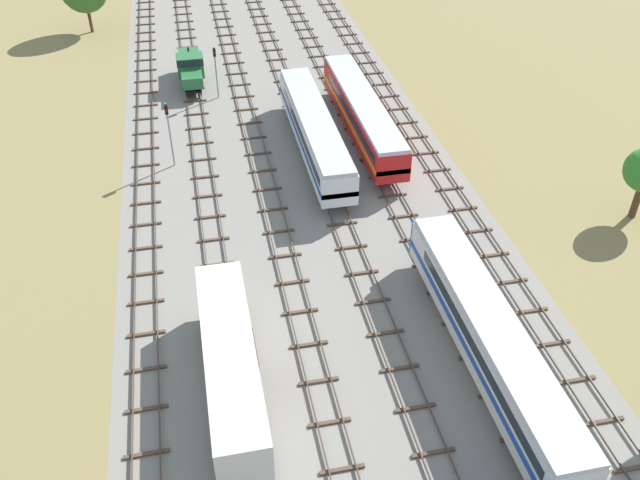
# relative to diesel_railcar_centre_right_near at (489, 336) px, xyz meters

# --- Properties ---
(ground_plane) EXTENTS (480.00, 480.00, 0.00)m
(ground_plane) POSITION_rel_diesel_railcar_centre_right_near_xyz_m (-7.41, 19.36, -2.60)
(ground_plane) COLOR olive
(ballast_bed) EXTENTS (28.70, 176.00, 0.01)m
(ballast_bed) POSITION_rel_diesel_railcar_centre_right_near_xyz_m (-7.41, 19.36, -2.59)
(ballast_bed) COLOR gray
(ballast_bed) RESTS_ON ground
(track_far_left) EXTENTS (2.40, 126.00, 0.29)m
(track_far_left) POSITION_rel_diesel_railcar_centre_right_near_xyz_m (-19.76, 20.36, -2.46)
(track_far_left) COLOR #47382D
(track_far_left) RESTS_ON ground
(track_left) EXTENTS (2.40, 126.00, 0.29)m
(track_left) POSITION_rel_diesel_railcar_centre_right_near_xyz_m (-14.82, 20.36, -2.46)
(track_left) COLOR #47382D
(track_left) RESTS_ON ground
(track_centre_left) EXTENTS (2.40, 126.00, 0.29)m
(track_centre_left) POSITION_rel_diesel_railcar_centre_right_near_xyz_m (-9.88, 20.36, -2.46)
(track_centre_left) COLOR #47382D
(track_centre_left) RESTS_ON ground
(track_centre) EXTENTS (2.40, 126.00, 0.29)m
(track_centre) POSITION_rel_diesel_railcar_centre_right_near_xyz_m (-4.94, 20.36, -2.46)
(track_centre) COLOR #47382D
(track_centre) RESTS_ON ground
(track_centre_right) EXTENTS (2.40, 126.00, 0.29)m
(track_centre_right) POSITION_rel_diesel_railcar_centre_right_near_xyz_m (-0.00, 20.36, -2.46)
(track_centre_right) COLOR #47382D
(track_centre_right) RESTS_ON ground
(track_right) EXTENTS (2.40, 126.00, 0.29)m
(track_right) POSITION_rel_diesel_railcar_centre_right_near_xyz_m (4.94, 20.36, -2.46)
(track_right) COLOR #47382D
(track_right) RESTS_ON ground
(diesel_railcar_centre_right_near) EXTENTS (2.96, 20.50, 3.80)m
(diesel_railcar_centre_right_near) POSITION_rel_diesel_railcar_centre_right_near_xyz_m (0.00, 0.00, 0.00)
(diesel_railcar_centre_right_near) COLOR beige
(diesel_railcar_centre_right_near) RESTS_ON ground
(freight_boxcar_left_mid) EXTENTS (2.87, 14.00, 3.60)m
(freight_boxcar_left_mid) POSITION_rel_diesel_railcar_centre_right_near_xyz_m (-14.81, 1.18, -0.15)
(freight_boxcar_left_mid) COLOR beige
(freight_boxcar_left_mid) RESTS_ON ground
(diesel_railcar_centre_midfar) EXTENTS (2.96, 20.50, 3.80)m
(diesel_railcar_centre_midfar) POSITION_rel_diesel_railcar_centre_right_near_xyz_m (-4.94, 26.60, 0.00)
(diesel_railcar_centre_midfar) COLOR white
(diesel_railcar_centre_midfar) RESTS_ON ground
(diesel_railcar_centre_right_far) EXTENTS (2.96, 20.50, 3.80)m
(diesel_railcar_centre_right_far) POSITION_rel_diesel_railcar_centre_right_near_xyz_m (0.00, 29.00, 0.00)
(diesel_railcar_centre_right_far) COLOR red
(diesel_railcar_centre_right_far) RESTS_ON ground
(shunter_loco_left_farther) EXTENTS (2.74, 8.46, 3.10)m
(shunter_loco_left_farther) POSITION_rel_diesel_railcar_centre_right_near_xyz_m (-14.82, 44.20, -0.59)
(shunter_loco_left_farther) COLOR #286638
(shunter_loco_left_farther) RESTS_ON ground
(signal_post_nearest) EXTENTS (0.28, 0.47, 5.92)m
(signal_post_nearest) POSITION_rel_diesel_railcar_centre_right_near_xyz_m (-17.29, 27.43, 1.13)
(signal_post_nearest) COLOR gray
(signal_post_nearest) RESTS_ON ground
(signal_post_mid) EXTENTS (0.28, 0.47, 5.43)m
(signal_post_mid) POSITION_rel_diesel_railcar_centre_right_near_xyz_m (-12.35, 40.28, 0.85)
(signal_post_mid) COLOR gray
(signal_post_mid) RESTS_ON ground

